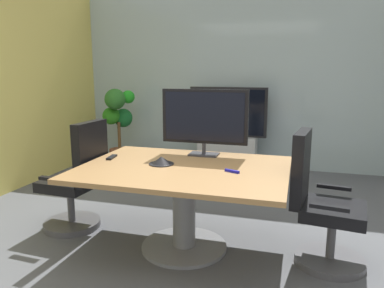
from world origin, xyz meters
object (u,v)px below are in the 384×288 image
at_px(office_chair_left, 78,185).
at_px(wall_display_unit, 228,143).
at_px(tv_monitor, 204,118).
at_px(conference_phone, 161,161).
at_px(conference_table, 184,188).
at_px(remote_control, 112,157).
at_px(office_chair_right, 321,210).
at_px(potted_plant, 119,122).

relative_size(office_chair_left, wall_display_unit, 0.83).
relative_size(tv_monitor, conference_phone, 3.82).
xyz_separation_m(conference_table, remote_control, (-0.75, 0.11, 0.20)).
relative_size(office_chair_right, potted_plant, 0.85).
bearing_deg(tv_monitor, conference_phone, -120.80).
height_order(potted_plant, conference_phone, potted_plant).
xyz_separation_m(office_chair_right, potted_plant, (-2.99, 2.31, 0.28)).
xyz_separation_m(office_chair_left, potted_plant, (-0.72, 2.28, 0.28)).
bearing_deg(office_chair_right, remote_control, 97.20).
distance_m(conference_table, conference_phone, 0.31).
height_order(office_chair_right, wall_display_unit, wall_display_unit).
height_order(office_chair_right, remote_control, office_chair_right).
bearing_deg(office_chair_right, conference_table, 102.02).
relative_size(tv_monitor, wall_display_unit, 0.64).
distance_m(potted_plant, conference_phone, 2.88).
relative_size(conference_table, potted_plant, 1.37).
distance_m(office_chair_left, remote_control, 0.49).
xyz_separation_m(conference_table, potted_plant, (-1.86, 2.39, 0.17)).
bearing_deg(conference_table, remote_control, 171.95).
bearing_deg(conference_table, office_chair_right, 4.08).
height_order(tv_monitor, potted_plant, tv_monitor).
bearing_deg(wall_display_unit, office_chair_left, -111.17).
height_order(conference_table, conference_phone, conference_phone).
relative_size(office_chair_left, remote_control, 6.41).
relative_size(office_chair_left, office_chair_right, 1.00).
height_order(office_chair_left, conference_phone, office_chair_left).
height_order(tv_monitor, conference_phone, tv_monitor).
xyz_separation_m(conference_phone, remote_control, (-0.53, 0.08, -0.02)).
bearing_deg(conference_table, tv_monitor, 83.25).
bearing_deg(conference_table, office_chair_left, 174.54).
xyz_separation_m(conference_table, conference_phone, (-0.21, 0.02, 0.22)).
bearing_deg(conference_phone, conference_table, -6.39).
distance_m(conference_table, potted_plant, 3.03).
distance_m(tv_monitor, wall_display_unit, 2.33).
relative_size(conference_table, office_chair_right, 1.62).
height_order(office_chair_left, tv_monitor, tv_monitor).
xyz_separation_m(conference_table, wall_display_unit, (-0.13, 2.70, -0.12)).
bearing_deg(potted_plant, office_chair_left, -72.40).
relative_size(wall_display_unit, conference_phone, 5.95).
xyz_separation_m(wall_display_unit, potted_plant, (-1.73, -0.31, 0.29)).
distance_m(office_chair_left, office_chair_right, 2.27).
relative_size(potted_plant, conference_phone, 5.83).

